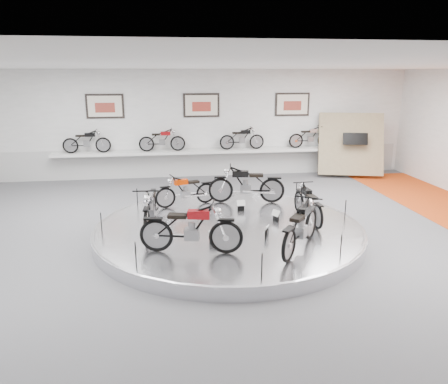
{
  "coord_description": "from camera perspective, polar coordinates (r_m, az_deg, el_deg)",
  "views": [
    {
      "loc": [
        -1.53,
        -9.51,
        3.8
      ],
      "look_at": [
        -0.07,
        0.6,
        1.05
      ],
      "focal_mm": 35.0,
      "sensor_mm": 36.0,
      "label": 1
    }
  ],
  "objects": [
    {
      "name": "bike_e",
      "position": [
        9.06,
        10.01,
        -4.41
      ],
      "size": [
        1.54,
        1.78,
        1.03
      ],
      "primitive_type": null,
      "rotation": [
        0.0,
        0.0,
        7.22
      ],
      "color": "black",
      "rests_on": "display_platform"
    },
    {
      "name": "shelf_bike_c",
      "position": [
        16.66,
        2.35,
        6.83
      ],
      "size": [
        1.22,
        0.43,
        0.73
      ],
      "primitive_type": null,
      "color": "black",
      "rests_on": "shelf"
    },
    {
      "name": "floor",
      "position": [
        10.36,
        0.86,
        -6.47
      ],
      "size": [
        16.0,
        16.0,
        0.0
      ],
      "primitive_type": "plane",
      "color": "#545456",
      "rests_on": "ground"
    },
    {
      "name": "poster_center",
      "position": [
        16.58,
        -2.97,
        11.25
      ],
      "size": [
        1.35,
        0.06,
        0.88
      ],
      "primitive_type": "cube",
      "color": "silver",
      "rests_on": "wall_back"
    },
    {
      "name": "platform_rim",
      "position": [
        10.54,
        0.6,
        -4.51
      ],
      "size": [
        6.4,
        6.4,
        0.1
      ],
      "primitive_type": "torus",
      "color": "#B2B2BA",
      "rests_on": "display_platform"
    },
    {
      "name": "shelf_bike_b",
      "position": [
        16.39,
        -8.08,
        6.55
      ],
      "size": [
        1.22,
        0.43,
        0.73
      ],
      "primitive_type": null,
      "color": "maroon",
      "rests_on": "shelf"
    },
    {
      "name": "display_panel",
      "position": [
        17.35,
        16.23,
        6.02
      ],
      "size": [
        2.56,
        1.52,
        2.3
      ],
      "primitive_type": "cube",
      "rotation": [
        -0.35,
        0.0,
        -0.26
      ],
      "color": "#978662",
      "rests_on": "floor"
    },
    {
      "name": "poster_left",
      "position": [
        16.63,
        -15.29,
        10.76
      ],
      "size": [
        1.35,
        0.06,
        0.88
      ],
      "primitive_type": "cube",
      "color": "silver",
      "rests_on": "wall_back"
    },
    {
      "name": "shelf_bike_a",
      "position": [
        16.6,
        -17.49,
        6.12
      ],
      "size": [
        1.22,
        0.43,
        0.73
      ],
      "primitive_type": null,
      "color": "black",
      "rests_on": "shelf"
    },
    {
      "name": "wall_front",
      "position": [
        3.45,
        20.55,
        -17.52
      ],
      "size": [
        16.0,
        0.0,
        16.0
      ],
      "primitive_type": "plane",
      "rotation": [
        -1.57,
        0.0,
        0.0
      ],
      "color": "white",
      "rests_on": "floor"
    },
    {
      "name": "dado_band",
      "position": [
        16.88,
        -2.88,
        3.95
      ],
      "size": [
        15.68,
        0.04,
        1.1
      ],
      "primitive_type": "cube",
      "color": "#BCBCBA",
      "rests_on": "floor"
    },
    {
      "name": "bike_d",
      "position": [
        8.81,
        -4.36,
        -4.72
      ],
      "size": [
        1.88,
        1.0,
        1.05
      ],
      "primitive_type": null,
      "rotation": [
        0.0,
        0.0,
        6.07
      ],
      "color": "maroon",
      "rests_on": "display_platform"
    },
    {
      "name": "bike_f",
      "position": [
        10.91,
        10.92,
        -1.43
      ],
      "size": [
        0.62,
        1.57,
        0.91
      ],
      "primitive_type": null,
      "rotation": [
        0.0,
        0.0,
        7.9
      ],
      "color": "black",
      "rests_on": "display_platform"
    },
    {
      "name": "wall_back",
      "position": [
        16.68,
        -2.95,
        8.86
      ],
      "size": [
        16.0,
        0.0,
        16.0
      ],
      "primitive_type": "plane",
      "rotation": [
        1.57,
        0.0,
        0.0
      ],
      "color": "white",
      "rests_on": "floor"
    },
    {
      "name": "poster_right",
      "position": [
        17.26,
        8.91,
        11.24
      ],
      "size": [
        1.35,
        0.06,
        0.88
      ],
      "primitive_type": "cube",
      "color": "silver",
      "rests_on": "wall_back"
    },
    {
      "name": "ceiling",
      "position": [
        9.64,
        0.95,
        16.25
      ],
      "size": [
        16.0,
        16.0,
        0.0
      ],
      "primitive_type": "plane",
      "rotation": [
        3.14,
        0.0,
        0.0
      ],
      "color": "white",
      "rests_on": "wall_back"
    },
    {
      "name": "display_platform",
      "position": [
        10.58,
        0.6,
        -5.12
      ],
      "size": [
        6.4,
        6.4,
        0.3
      ],
      "primitive_type": "cylinder",
      "color": "silver",
      "rests_on": "floor"
    },
    {
      "name": "bike_b",
      "position": [
        12.02,
        -5.0,
        0.24
      ],
      "size": [
        1.58,
        0.93,
        0.87
      ],
      "primitive_type": null,
      "rotation": [
        0.0,
        0.0,
        3.43
      ],
      "color": "#CA2F00",
      "rests_on": "display_platform"
    },
    {
      "name": "bike_a",
      "position": [
        12.24,
        2.94,
        1.03
      ],
      "size": [
        1.9,
        0.93,
        1.07
      ],
      "primitive_type": null,
      "rotation": [
        0.0,
        0.0,
        2.98
      ],
      "color": "black",
      "rests_on": "display_platform"
    },
    {
      "name": "shelf",
      "position": [
        16.52,
        -2.8,
        5.3
      ],
      "size": [
        11.0,
        0.55,
        0.1
      ],
      "primitive_type": "cube",
      "color": "silver",
      "rests_on": "wall_back"
    },
    {
      "name": "shelf_bike_d",
      "position": [
        17.36,
        11.22,
        6.89
      ],
      "size": [
        1.22,
        0.43,
        0.73
      ],
      "primitive_type": null,
      "color": "#B8B9BE",
      "rests_on": "shelf"
    },
    {
      "name": "bike_c",
      "position": [
        10.22,
        -9.65,
        -2.02
      ],
      "size": [
        0.79,
        1.87,
        1.07
      ],
      "primitive_type": null,
      "rotation": [
        0.0,
        0.0,
        4.63
      ],
      "color": "#B8B9BE",
      "rests_on": "display_platform"
    }
  ]
}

